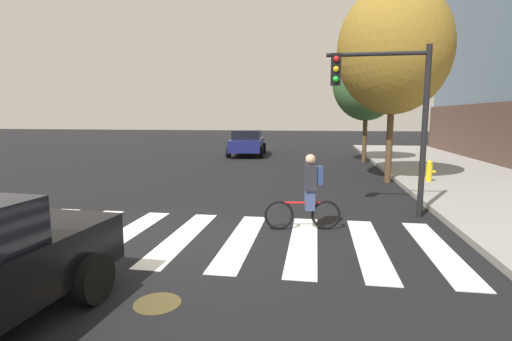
{
  "coord_description": "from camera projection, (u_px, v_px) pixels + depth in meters",
  "views": [
    {
      "loc": [
        2.48,
        -7.41,
        2.51
      ],
      "look_at": [
        0.95,
        2.28,
        1.12
      ],
      "focal_mm": 26.87,
      "sensor_mm": 36.0,
      "label": 1
    }
  ],
  "objects": [
    {
      "name": "fire_hydrant",
      "position": [
        429.0,
        171.0,
        13.93
      ],
      "size": [
        0.33,
        0.22,
        0.78
      ],
      "color": "gold",
      "rests_on": "sidewalk"
    },
    {
      "name": "manhole_cover",
      "position": [
        157.0,
        303.0,
        5.18
      ],
      "size": [
        0.64,
        0.64,
        0.01
      ],
      "primitive_type": "cylinder",
      "color": "#473D1E",
      "rests_on": "ground"
    },
    {
      "name": "sedan_mid",
      "position": [
        247.0,
        142.0,
        24.56
      ],
      "size": [
        2.55,
        4.9,
        1.64
      ],
      "color": "navy",
      "rests_on": "ground"
    },
    {
      "name": "street_tree_mid",
      "position": [
        367.0,
        82.0,
        20.37
      ],
      "size": [
        3.61,
        3.61,
        6.42
      ],
      "color": "#4C3823",
      "rests_on": "ground"
    },
    {
      "name": "cyclist",
      "position": [
        308.0,
        192.0,
        8.46
      ],
      "size": [
        1.7,
        0.4,
        1.69
      ],
      "color": "black",
      "rests_on": "ground"
    },
    {
      "name": "ground_plane",
      "position": [
        194.0,
        238.0,
        7.98
      ],
      "size": [
        120.0,
        120.0,
        0.0
      ],
      "primitive_type": "plane",
      "color": "black"
    },
    {
      "name": "traffic_light_near",
      "position": [
        390.0,
        102.0,
        9.34
      ],
      "size": [
        2.47,
        0.28,
        4.2
      ],
      "color": "black",
      "rests_on": "ground"
    },
    {
      "name": "street_tree_near",
      "position": [
        394.0,
        50.0,
        13.95
      ],
      "size": [
        4.09,
        4.09,
        7.27
      ],
      "color": "#4C3823",
      "rests_on": "ground"
    },
    {
      "name": "crosswalk_stripes",
      "position": [
        211.0,
        238.0,
        7.93
      ],
      "size": [
        9.39,
        3.6,
        0.01
      ],
      "color": "silver",
      "rests_on": "ground"
    }
  ]
}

